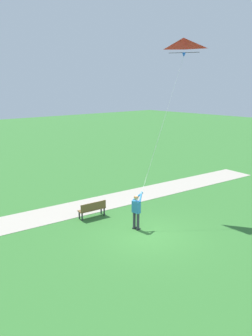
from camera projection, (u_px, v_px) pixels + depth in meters
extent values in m
plane|color=#33702D|center=(147.00, 235.00, 15.92)|extent=(120.00, 120.00, 0.00)
cube|color=#ADA393|center=(54.00, 214.00, 18.52)|extent=(5.69, 32.08, 0.02)
cube|color=#232328|center=(134.00, 228.00, 16.65)|extent=(0.14, 0.25, 0.06)
cylinder|color=#383842|center=(134.00, 220.00, 16.54)|extent=(0.14, 0.14, 0.82)
cube|color=#232328|center=(138.00, 229.00, 16.50)|extent=(0.14, 0.25, 0.06)
cylinder|color=#383842|center=(138.00, 221.00, 16.38)|extent=(0.14, 0.14, 0.82)
cube|color=teal|center=(136.00, 207.00, 16.29)|extent=(0.42, 0.27, 0.60)
sphere|color=beige|center=(136.00, 198.00, 16.18)|extent=(0.22, 0.22, 0.22)
ellipsoid|color=olive|center=(136.00, 197.00, 16.16)|extent=(0.25, 0.25, 0.13)
cylinder|color=teal|center=(138.00, 196.00, 16.40)|extent=(0.29, 0.55, 0.43)
cylinder|color=teal|center=(141.00, 197.00, 16.29)|extent=(0.40, 0.50, 0.43)
sphere|color=beige|center=(141.00, 194.00, 16.43)|extent=(0.10, 0.10, 0.10)
pyramid|color=red|center=(183.00, 47.00, 16.81)|extent=(1.82, 1.56, 0.50)
cone|color=blue|center=(184.00, 55.00, 17.25)|extent=(0.28, 0.28, 0.22)
cylinder|color=black|center=(184.00, 53.00, 17.22)|extent=(1.33, 0.85, 0.02)
cylinder|color=silver|center=(163.00, 123.00, 16.85)|extent=(0.41, 3.29, 6.58)
cube|color=brown|center=(92.00, 209.00, 17.98)|extent=(0.59, 1.54, 0.05)
cube|color=brown|center=(93.00, 206.00, 17.78)|extent=(0.19, 1.50, 0.40)
cube|color=#2D2D33|center=(79.00, 215.00, 17.79)|extent=(0.07, 0.07, 0.45)
cube|color=#2D2D33|center=(82.00, 217.00, 17.53)|extent=(0.07, 0.07, 0.45)
cube|color=#2D2D33|center=(101.00, 210.00, 18.54)|extent=(0.07, 0.07, 0.45)
cube|color=#2D2D33|center=(104.00, 211.00, 18.28)|extent=(0.07, 0.07, 0.45)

